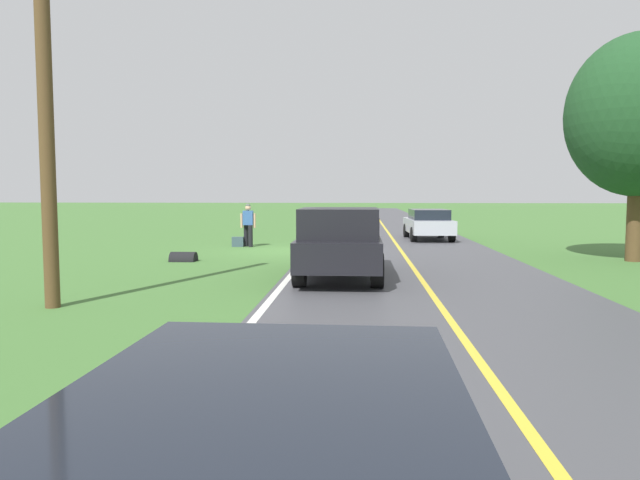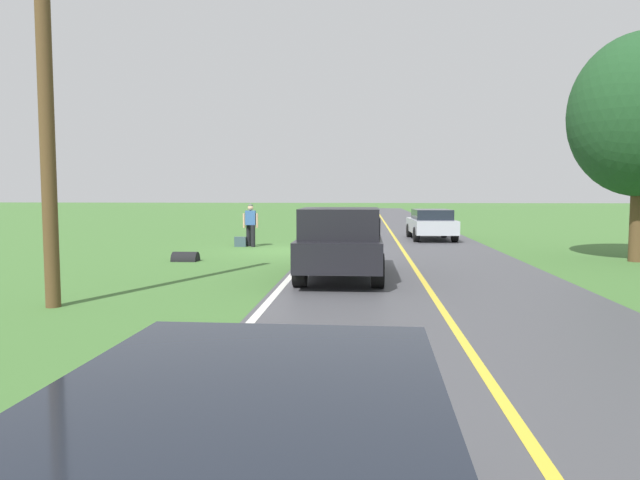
{
  "view_description": "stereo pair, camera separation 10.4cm",
  "coord_description": "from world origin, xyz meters",
  "px_view_note": "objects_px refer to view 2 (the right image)",
  "views": [
    {
      "loc": [
        -2.88,
        21.97,
        2.2
      ],
      "look_at": [
        -2.07,
        9.74,
        1.21
      ],
      "focal_mm": 33.18,
      "sensor_mm": 36.0,
      "label": 1
    },
    {
      "loc": [
        -2.99,
        21.97,
        2.2
      ],
      "look_at": [
        -2.07,
        9.74,
        1.21
      ],
      "focal_mm": 33.18,
      "sensor_mm": 36.0,
      "label": 2
    }
  ],
  "objects_px": {
    "utility_pole_roadside": "(45,73)",
    "suitcase_carried": "(240,242)",
    "hitchhiker_walking": "(251,222)",
    "sedan_near_oncoming": "(431,223)",
    "pickup_truck_passing": "(341,241)"
  },
  "relations": [
    {
      "from": "sedan_near_oncoming",
      "to": "utility_pole_roadside",
      "type": "xyz_separation_m",
      "value": [
        9.06,
        16.97,
        3.65
      ]
    },
    {
      "from": "hitchhiker_walking",
      "to": "sedan_near_oncoming",
      "type": "bearing_deg",
      "value": -151.66
    },
    {
      "from": "utility_pole_roadside",
      "to": "suitcase_carried",
      "type": "bearing_deg",
      "value": -94.26
    },
    {
      "from": "sedan_near_oncoming",
      "to": "utility_pole_roadside",
      "type": "relative_size",
      "value": 0.51
    },
    {
      "from": "hitchhiker_walking",
      "to": "suitcase_carried",
      "type": "distance_m",
      "value": 0.89
    },
    {
      "from": "hitchhiker_walking",
      "to": "pickup_truck_passing",
      "type": "relative_size",
      "value": 0.32
    },
    {
      "from": "hitchhiker_walking",
      "to": "suitcase_carried",
      "type": "bearing_deg",
      "value": 12.9
    },
    {
      "from": "suitcase_carried",
      "to": "sedan_near_oncoming",
      "type": "distance_m",
      "value": 9.17
    },
    {
      "from": "suitcase_carried",
      "to": "pickup_truck_passing",
      "type": "relative_size",
      "value": 0.09
    },
    {
      "from": "hitchhiker_walking",
      "to": "sedan_near_oncoming",
      "type": "relative_size",
      "value": 0.39
    },
    {
      "from": "pickup_truck_passing",
      "to": "sedan_near_oncoming",
      "type": "distance_m",
      "value": 13.31
    },
    {
      "from": "hitchhiker_walking",
      "to": "suitcase_carried",
      "type": "relative_size",
      "value": 3.8
    },
    {
      "from": "sedan_near_oncoming",
      "to": "pickup_truck_passing",
      "type": "bearing_deg",
      "value": 73.9
    },
    {
      "from": "hitchhiker_walking",
      "to": "utility_pole_roadside",
      "type": "xyz_separation_m",
      "value": [
        1.37,
        12.82,
        3.43
      ]
    },
    {
      "from": "pickup_truck_passing",
      "to": "utility_pole_roadside",
      "type": "xyz_separation_m",
      "value": [
        5.37,
        4.18,
        3.44
      ]
    }
  ]
}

